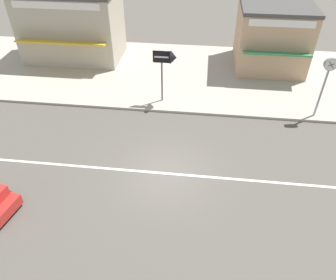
{
  "coord_description": "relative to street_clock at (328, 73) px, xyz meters",
  "views": [
    {
      "loc": [
        1.42,
        -11.04,
        10.9
      ],
      "look_at": [
        -0.07,
        1.54,
        0.8
      ],
      "focal_mm": 35.0,
      "sensor_mm": 36.0,
      "label": 1
    }
  ],
  "objects": [
    {
      "name": "street_clock",
      "position": [
        0.0,
        0.0,
        0.0
      ],
      "size": [
        0.7,
        0.22,
        3.57
      ],
      "color": "#9E9EA3",
      "rests_on": "kerb_strip"
    },
    {
      "name": "ground_plane",
      "position": [
        -8.0,
        -5.66,
        -2.85
      ],
      "size": [
        160.0,
        160.0,
        0.0
      ],
      "primitive_type": "plane",
      "color": "#544F47"
    },
    {
      "name": "lane_centre_stripe",
      "position": [
        -8.0,
        -5.66,
        -2.85
      ],
      "size": [
        50.4,
        0.14,
        0.01
      ],
      "primitive_type": "cube",
      "color": "silver",
      "rests_on": "ground"
    },
    {
      "name": "shopfront_corner_warung",
      "position": [
        -2.0,
        6.47,
        -0.49
      ],
      "size": [
        4.82,
        5.63,
        4.4
      ],
      "color": "tan",
      "rests_on": "kerb_strip"
    },
    {
      "name": "arrow_signboard",
      "position": [
        -8.48,
        0.59,
        0.03
      ],
      "size": [
        1.37,
        0.77,
        3.27
      ],
      "color": "#4C4C51",
      "rests_on": "kerb_strip"
    },
    {
      "name": "kerb_strip",
      "position": [
        -8.0,
        4.48,
        -2.78
      ],
      "size": [
        68.0,
        10.0,
        0.15
      ],
      "primitive_type": "cube",
      "color": "#ADA393",
      "rests_on": "ground"
    },
    {
      "name": "shopfront_mid_block",
      "position": [
        -16.4,
        6.24,
        -0.23
      ],
      "size": [
        7.1,
        4.88,
        4.93
      ],
      "color": "#B2A893",
      "rests_on": "kerb_strip"
    }
  ]
}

